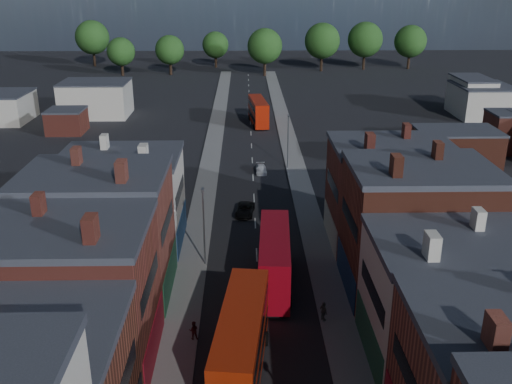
{
  "coord_description": "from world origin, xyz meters",
  "views": [
    {
      "loc": [
        -1.16,
        -20.64,
        27.16
      ],
      "look_at": [
        0.0,
        35.59,
        5.6
      ],
      "focal_mm": 40.0,
      "sensor_mm": 36.0,
      "label": 1
    }
  ],
  "objects_px": {
    "bus_0": "(241,343)",
    "bus_2": "(258,111)",
    "car_2": "(245,210)",
    "ped_1": "(194,330)",
    "car_3": "(261,169)",
    "ped_3": "(324,311)",
    "bus_1": "(274,258)"
  },
  "relations": [
    {
      "from": "car_2",
      "to": "car_3",
      "type": "distance_m",
      "value": 15.65
    },
    {
      "from": "bus_2",
      "to": "bus_0",
      "type": "bearing_deg",
      "value": -98.68
    },
    {
      "from": "car_2",
      "to": "ped_3",
      "type": "bearing_deg",
      "value": -67.55
    },
    {
      "from": "car_3",
      "to": "ped_3",
      "type": "relative_size",
      "value": 2.17
    },
    {
      "from": "bus_1",
      "to": "car_3",
      "type": "bearing_deg",
      "value": 93.55
    },
    {
      "from": "bus_2",
      "to": "ped_1",
      "type": "bearing_deg",
      "value": -101.96
    },
    {
      "from": "car_3",
      "to": "ped_3",
      "type": "bearing_deg",
      "value": -85.21
    },
    {
      "from": "ped_1",
      "to": "ped_3",
      "type": "relative_size",
      "value": 0.91
    },
    {
      "from": "bus_1",
      "to": "ped_1",
      "type": "height_order",
      "value": "bus_1"
    },
    {
      "from": "car_2",
      "to": "ped_3",
      "type": "xyz_separation_m",
      "value": [
        6.5,
        -22.78,
        0.36
      ]
    },
    {
      "from": "bus_2",
      "to": "ped_1",
      "type": "relative_size",
      "value": 7.3
    },
    {
      "from": "bus_0",
      "to": "ped_3",
      "type": "bearing_deg",
      "value": 52.2
    },
    {
      "from": "bus_0",
      "to": "car_3",
      "type": "bearing_deg",
      "value": 93.1
    },
    {
      "from": "bus_0",
      "to": "car_2",
      "type": "relative_size",
      "value": 2.85
    },
    {
      "from": "bus_0",
      "to": "bus_2",
      "type": "bearing_deg",
      "value": 94.19
    },
    {
      "from": "bus_1",
      "to": "ped_3",
      "type": "height_order",
      "value": "bus_1"
    },
    {
      "from": "ped_3",
      "to": "car_3",
      "type": "bearing_deg",
      "value": -16.78
    },
    {
      "from": "bus_0",
      "to": "ped_1",
      "type": "distance_m",
      "value": 6.3
    },
    {
      "from": "car_2",
      "to": "ped_1",
      "type": "distance_m",
      "value": 25.48
    },
    {
      "from": "car_3",
      "to": "bus_0",
      "type": "bearing_deg",
      "value": -94.74
    },
    {
      "from": "car_2",
      "to": "ped_3",
      "type": "distance_m",
      "value": 23.7
    },
    {
      "from": "bus_2",
      "to": "ped_3",
      "type": "xyz_separation_m",
      "value": [
        3.8,
        -66.92,
        -1.63
      ]
    },
    {
      "from": "bus_2",
      "to": "car_3",
      "type": "xyz_separation_m",
      "value": [
        -0.3,
        -28.67,
        -2.07
      ]
    },
    {
      "from": "bus_1",
      "to": "ped_3",
      "type": "xyz_separation_m",
      "value": [
        3.8,
        -6.1,
        -1.77
      ]
    },
    {
      "from": "bus_1",
      "to": "bus_2",
      "type": "distance_m",
      "value": 60.82
    },
    {
      "from": "bus_0",
      "to": "bus_2",
      "type": "distance_m",
      "value": 73.94
    },
    {
      "from": "bus_0",
      "to": "bus_2",
      "type": "height_order",
      "value": "bus_0"
    },
    {
      "from": "car_2",
      "to": "bus_2",
      "type": "bearing_deg",
      "value": 93.03
    },
    {
      "from": "car_2",
      "to": "ped_1",
      "type": "xyz_separation_m",
      "value": [
        -4.1,
        -25.15,
        0.28
      ]
    },
    {
      "from": "bus_2",
      "to": "car_2",
      "type": "distance_m",
      "value": 44.26
    },
    {
      "from": "bus_2",
      "to": "car_3",
      "type": "height_order",
      "value": "bus_2"
    },
    {
      "from": "bus_1",
      "to": "car_2",
      "type": "bearing_deg",
      "value": 102.21
    }
  ]
}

